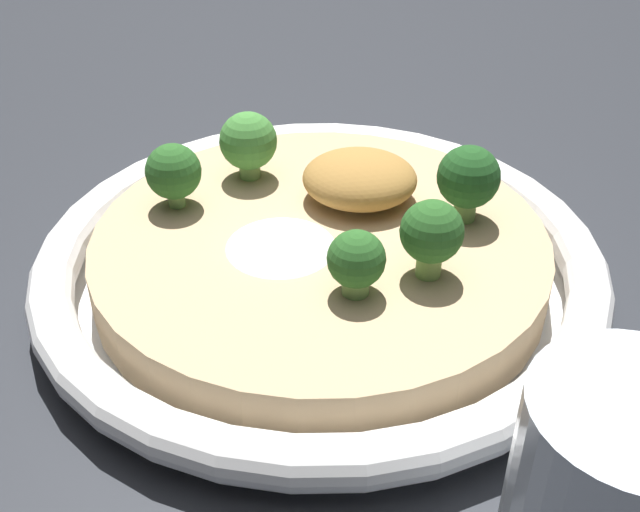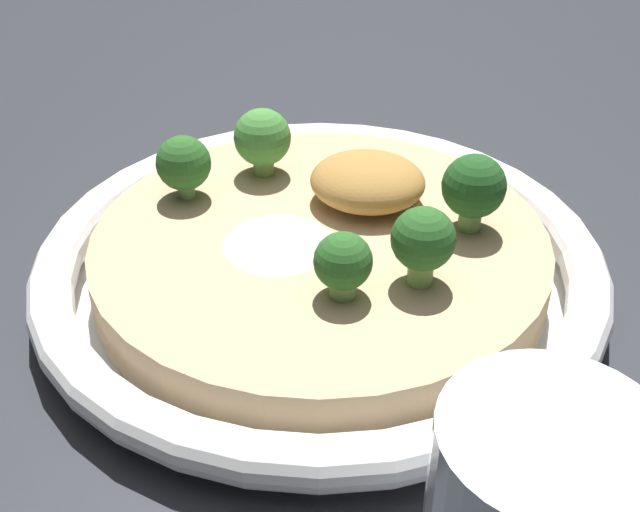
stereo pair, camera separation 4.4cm
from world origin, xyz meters
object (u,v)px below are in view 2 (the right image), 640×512
(broccoli_front, at_px, (262,139))
(broccoli_back_left, at_px, (343,263))
(risotto_bowl, at_px, (320,261))
(broccoli_left, at_px, (423,241))
(broccoli_front_right, at_px, (184,164))
(broccoli_front_left, at_px, (474,188))

(broccoli_front, xyz_separation_m, broccoli_back_left, (-0.07, 0.11, -0.00))
(risotto_bowl, bearing_deg, broccoli_front, -51.99)
(broccoli_front, relative_size, broccoli_left, 0.99)
(broccoli_left, xyz_separation_m, broccoli_back_left, (0.04, 0.02, -0.01))
(broccoli_left, relative_size, broccoli_front_right, 1.10)
(broccoli_left, height_order, broccoli_front_left, broccoli_front_left)
(broccoli_front_right, bearing_deg, broccoli_front, -135.29)
(risotto_bowl, relative_size, broccoli_front_left, 7.13)
(risotto_bowl, distance_m, broccoli_front, 0.09)
(risotto_bowl, height_order, broccoli_front, broccoli_front)
(risotto_bowl, distance_m, broccoli_left, 0.08)
(broccoli_left, distance_m, broccoli_front_right, 0.15)
(broccoli_back_left, xyz_separation_m, broccoli_front_left, (-0.06, -0.07, 0.01))
(risotto_bowl, distance_m, broccoli_front_right, 0.09)
(broccoli_back_left, distance_m, broccoli_front_left, 0.09)
(risotto_bowl, relative_size, broccoli_left, 7.50)
(broccoli_front, relative_size, broccoli_front_right, 1.09)
(broccoli_back_left, bearing_deg, broccoli_front_left, -128.64)
(broccoli_front_left, bearing_deg, broccoli_front_right, -0.67)
(broccoli_front_left, height_order, broccoli_front_right, broccoli_front_left)
(broccoli_front, height_order, broccoli_front_right, broccoli_front)
(broccoli_front_right, bearing_deg, risotto_bowl, 164.07)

